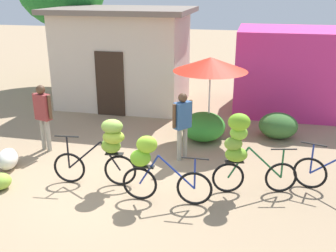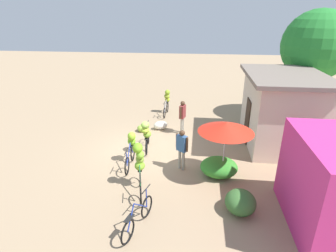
# 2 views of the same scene
# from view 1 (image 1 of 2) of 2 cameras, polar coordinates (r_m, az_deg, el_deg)

# --- Properties ---
(ground_plane) EXTENTS (60.00, 60.00, 0.00)m
(ground_plane) POSITION_cam_1_polar(r_m,az_deg,el_deg) (8.27, -8.95, -8.48)
(ground_plane) COLOR #9C8263
(building_low) EXTENTS (4.52, 3.25, 3.19)m
(building_low) POSITION_cam_1_polar(r_m,az_deg,el_deg) (13.44, -6.43, 9.98)
(building_low) COLOR beige
(building_low) RESTS_ON ground
(shop_pink) EXTENTS (3.20, 2.80, 2.61)m
(shop_pink) POSITION_cam_1_polar(r_m,az_deg,el_deg) (13.26, 16.91, 7.75)
(shop_pink) COLOR #C72E7C
(shop_pink) RESTS_ON ground
(hedge_bush_front_left) EXTENTS (1.15, 1.36, 0.70)m
(hedge_bush_front_left) POSITION_cam_1_polar(r_m,az_deg,el_deg) (10.43, 5.16, -0.06)
(hedge_bush_front_left) COLOR #32872B
(hedge_bush_front_left) RESTS_ON ground
(hedge_bush_front_right) EXTENTS (1.02, 0.92, 0.68)m
(hedge_bush_front_right) POSITION_cam_1_polar(r_m,az_deg,el_deg) (10.89, 15.69, 0.06)
(hedge_bush_front_right) COLOR #38672F
(hedge_bush_front_right) RESTS_ON ground
(market_umbrella) EXTENTS (1.91, 1.91, 2.17)m
(market_umbrella) POSITION_cam_1_polar(r_m,az_deg,el_deg) (10.10, 6.20, 8.90)
(market_umbrella) COLOR beige
(market_umbrella) RESTS_ON ground
(bicycle_near_pile) EXTENTS (1.73, 0.47, 1.43)m
(bicycle_near_pile) POSITION_cam_1_polar(r_m,az_deg,el_deg) (7.91, -8.86, -2.84)
(bicycle_near_pile) COLOR black
(bicycle_near_pile) RESTS_ON ground
(bicycle_center_loaded) EXTENTS (1.72, 0.42, 1.30)m
(bicycle_center_loaded) POSITION_cam_1_polar(r_m,az_deg,el_deg) (7.29, -2.22, -5.58)
(bicycle_center_loaded) COLOR black
(bicycle_center_loaded) RESTS_ON ground
(bicycle_by_shop) EXTENTS (1.64, 0.54, 1.65)m
(bicycle_by_shop) POSITION_cam_1_polar(r_m,az_deg,el_deg) (7.63, 10.61, -3.10)
(bicycle_by_shop) COLOR black
(bicycle_by_shop) RESTS_ON ground
(produce_sack) EXTENTS (0.67, 0.81, 0.44)m
(produce_sack) POSITION_cam_1_polar(r_m,az_deg,el_deg) (9.50, -22.23, -4.45)
(produce_sack) COLOR silver
(produce_sack) RESTS_ON ground
(person_vendor) EXTENTS (0.40, 0.48, 1.61)m
(person_vendor) POSITION_cam_1_polar(r_m,az_deg,el_deg) (8.97, 2.11, 0.93)
(person_vendor) COLOR gray
(person_vendor) RESTS_ON ground
(person_bystander) EXTENTS (0.56, 0.31, 1.66)m
(person_bystander) POSITION_cam_1_polar(r_m,az_deg,el_deg) (9.94, -17.69, 2.07)
(person_bystander) COLOR gray
(person_bystander) RESTS_ON ground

